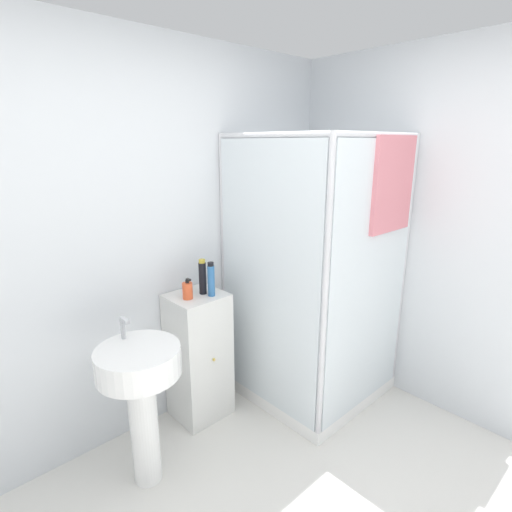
% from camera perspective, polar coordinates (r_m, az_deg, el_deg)
% --- Properties ---
extents(wall_back, '(6.40, 0.06, 2.50)m').
position_cam_1_polar(wall_back, '(2.56, -18.25, 1.13)').
color(wall_back, silver).
rests_on(wall_back, ground_plane).
extents(shower_enclosure, '(0.96, 0.99, 1.93)m').
position_cam_1_polar(shower_enclosure, '(3.04, 8.44, -10.72)').
color(shower_enclosure, white).
rests_on(shower_enclosure, ground_plane).
extents(vanity_cabinet, '(0.36, 0.35, 0.90)m').
position_cam_1_polar(vanity_cabinet, '(2.86, -8.17, -13.94)').
color(vanity_cabinet, silver).
rests_on(vanity_cabinet, ground_plane).
extents(sink, '(0.45, 0.45, 0.96)m').
position_cam_1_polar(sink, '(2.33, -16.17, -17.36)').
color(sink, white).
rests_on(sink, ground_plane).
extents(soap_dispenser, '(0.07, 0.07, 0.14)m').
position_cam_1_polar(soap_dispenser, '(2.59, -9.75, -4.86)').
color(soap_dispenser, '#E5562D').
rests_on(soap_dispenser, vanity_cabinet).
extents(shampoo_bottle_tall_black, '(0.05, 0.05, 0.24)m').
position_cam_1_polar(shampoo_bottle_tall_black, '(2.64, -7.65, -3.00)').
color(shampoo_bottle_tall_black, black).
rests_on(shampoo_bottle_tall_black, vanity_cabinet).
extents(shampoo_bottle_blue, '(0.05, 0.05, 0.23)m').
position_cam_1_polar(shampoo_bottle_blue, '(2.60, -6.43, -3.38)').
color(shampoo_bottle_blue, '#2D66A3').
rests_on(shampoo_bottle_blue, vanity_cabinet).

